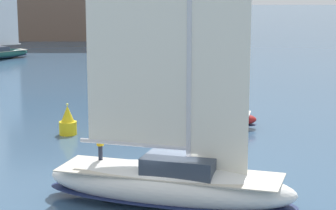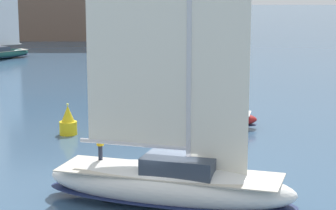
# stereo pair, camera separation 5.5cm
# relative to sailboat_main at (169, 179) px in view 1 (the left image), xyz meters

# --- Properties ---
(ground_plane) EXTENTS (400.00, 400.00, 0.00)m
(ground_plane) POSITION_rel_sailboat_main_xyz_m (-0.02, 0.01, -1.23)
(ground_plane) COLOR #385675
(sailboat_main) EXTENTS (11.99, 6.58, 15.87)m
(sailboat_main) POSITION_rel_sailboat_main_xyz_m (0.00, 0.00, 0.00)
(sailboat_main) COLOR white
(sailboat_main) RESTS_ON ground
(sailboat_moored_mid_channel) EXTENTS (7.93, 3.66, 10.53)m
(sailboat_moored_mid_channel) POSITION_rel_sailboat_main_xyz_m (2.35, 15.52, -0.51)
(sailboat_moored_mid_channel) COLOR maroon
(sailboat_moored_mid_channel) RESTS_ON ground
(sailboat_moored_outer_mooring) EXTENTS (6.44, 6.27, 9.67)m
(sailboat_moored_outer_mooring) POSITION_rel_sailboat_main_xyz_m (-19.93, 52.50, -0.42)
(sailboat_moored_outer_mooring) COLOR #194C47
(sailboat_moored_outer_mooring) RESTS_ON ground
(channel_buoy) EXTENTS (1.14, 1.14, 2.07)m
(channel_buoy) POSITION_rel_sailboat_main_xyz_m (-6.41, 13.36, -0.41)
(channel_buoy) COLOR yellow
(channel_buoy) RESTS_ON ground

